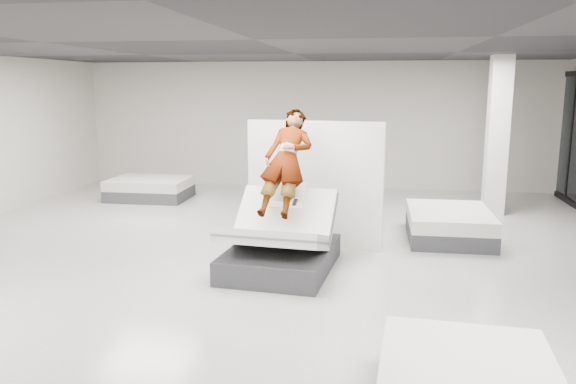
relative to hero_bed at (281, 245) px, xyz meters
The scene contains 8 objects.
room 1.28m from the hero_bed, 139.34° to the right, with size 14.00×14.04×3.20m.
hero_bed is the anchor object (origin of this frame).
person 0.93m from the hero_bed, 84.40° to the left, with size 0.65×0.43×1.79m, color slate.
remote 0.68m from the hero_bed, 13.05° to the right, with size 0.05×0.14×0.03m, color black.
divider_panel 1.51m from the hero_bed, 76.18° to the left, with size 2.26×0.10×2.06m, color white.
flat_bed_right_far 3.34m from the hero_bed, 39.36° to the left, with size 1.37×1.83×0.50m.
flat_bed_left_far 5.97m from the hero_bed, 130.52° to the left, with size 1.78×1.34×0.49m.
column 5.77m from the hero_bed, 48.89° to the left, with size 0.40×0.40×3.20m, color white.
Camera 1 is at (1.63, -7.36, 2.63)m, focal length 35.00 mm.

